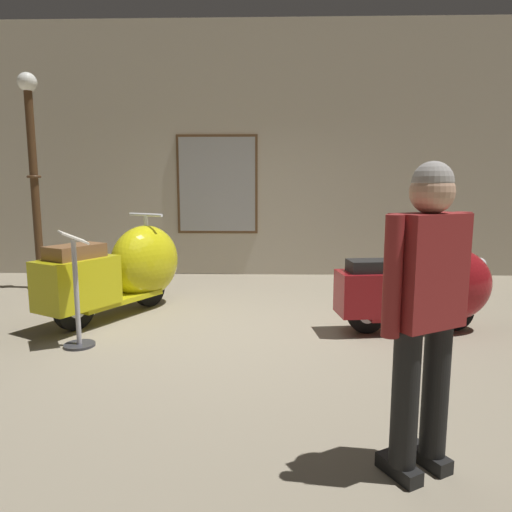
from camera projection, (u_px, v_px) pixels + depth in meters
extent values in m
plane|color=gray|center=(234.00, 335.00, 4.59)|extent=(60.00, 60.00, 0.00)
cube|color=#BCB29E|center=(248.00, 151.00, 7.50)|extent=(18.00, 0.20, 4.00)
cube|color=brown|center=(217.00, 185.00, 7.48)|extent=(1.30, 0.03, 1.57)
cube|color=#9E9E9E|center=(217.00, 185.00, 7.46)|extent=(1.22, 0.01, 1.49)
cylinder|color=black|center=(150.00, 288.00, 5.67)|extent=(0.30, 0.45, 0.46)
cylinder|color=silver|center=(150.00, 288.00, 5.67)|extent=(0.20, 0.23, 0.21)
cylinder|color=black|center=(75.00, 308.00, 4.74)|extent=(0.30, 0.45, 0.46)
cylinder|color=silver|center=(75.00, 308.00, 4.74)|extent=(0.20, 0.23, 0.21)
cube|color=gold|center=(116.00, 299.00, 5.21)|extent=(0.89, 1.15, 0.06)
ellipsoid|color=gold|center=(145.00, 262.00, 5.57)|extent=(0.99, 1.13, 0.87)
cube|color=gold|center=(77.00, 283.00, 4.74)|extent=(0.78, 0.90, 0.50)
cube|color=brown|center=(75.00, 252.00, 4.69)|extent=(0.55, 0.64, 0.14)
sphere|color=silver|center=(163.00, 239.00, 5.81)|extent=(0.17, 0.17, 0.17)
cylinder|color=silver|center=(146.00, 228.00, 5.54)|extent=(0.05, 0.05, 0.32)
cylinder|color=silver|center=(146.00, 215.00, 5.51)|extent=(0.46, 0.28, 0.04)
cube|color=silver|center=(128.00, 264.00, 5.72)|extent=(0.38, 0.68, 0.03)
cylinder|color=black|center=(454.00, 311.00, 4.73)|extent=(0.40, 0.13, 0.39)
cylinder|color=silver|center=(454.00, 311.00, 4.73)|extent=(0.19, 0.11, 0.17)
cylinder|color=black|center=(366.00, 314.00, 4.64)|extent=(0.40, 0.13, 0.39)
cylinder|color=silver|center=(366.00, 314.00, 4.64)|extent=(0.19, 0.11, 0.17)
cube|color=maroon|center=(411.00, 315.00, 4.69)|extent=(0.96, 0.47, 0.05)
ellipsoid|color=maroon|center=(452.00, 285.00, 4.69)|extent=(0.87, 0.61, 0.74)
cube|color=maroon|center=(371.00, 293.00, 4.61)|extent=(0.71, 0.47, 0.43)
cube|color=black|center=(372.00, 266.00, 4.57)|extent=(0.50, 0.33, 0.12)
sphere|color=silver|center=(479.00, 265.00, 4.68)|extent=(0.15, 0.15, 0.15)
cylinder|color=silver|center=(457.00, 252.00, 4.64)|extent=(0.04, 0.04, 0.27)
cylinder|color=silver|center=(458.00, 238.00, 4.62)|extent=(0.09, 0.43, 0.03)
cube|color=silver|center=(439.00, 284.00, 4.94)|extent=(0.65, 0.10, 0.02)
cylinder|color=#472D19|center=(42.00, 282.00, 6.68)|extent=(0.28, 0.28, 0.18)
cylinder|color=#472D19|center=(35.00, 186.00, 6.47)|extent=(0.11, 0.11, 2.54)
torus|color=#472D19|center=(34.00, 177.00, 6.45)|extent=(0.19, 0.19, 0.04)
sphere|color=white|center=(27.00, 82.00, 6.26)|extent=(0.25, 0.25, 0.25)
cube|color=black|center=(428.00, 458.00, 2.47)|extent=(0.20, 0.26, 0.08)
cylinder|color=black|center=(436.00, 382.00, 2.39)|extent=(0.13, 0.13, 0.78)
cube|color=black|center=(399.00, 469.00, 2.37)|extent=(0.20, 0.26, 0.08)
cylinder|color=black|center=(405.00, 391.00, 2.29)|extent=(0.13, 0.13, 0.78)
cube|color=maroon|center=(428.00, 271.00, 2.25)|extent=(0.41, 0.34, 0.55)
cylinder|color=maroon|center=(459.00, 269.00, 2.35)|extent=(0.09, 0.09, 0.57)
cylinder|color=maroon|center=(393.00, 277.00, 2.15)|extent=(0.09, 0.09, 0.57)
sphere|color=tan|center=(432.00, 192.00, 2.19)|extent=(0.21, 0.21, 0.21)
sphere|color=gray|center=(433.00, 182.00, 2.18)|extent=(0.19, 0.19, 0.19)
cylinder|color=#333338|center=(80.00, 345.00, 4.28)|extent=(0.28, 0.28, 0.02)
cylinder|color=#A5A5AD|center=(76.00, 292.00, 4.20)|extent=(0.04, 0.04, 0.97)
cube|color=silver|center=(73.00, 237.00, 4.12)|extent=(0.36, 0.39, 0.12)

